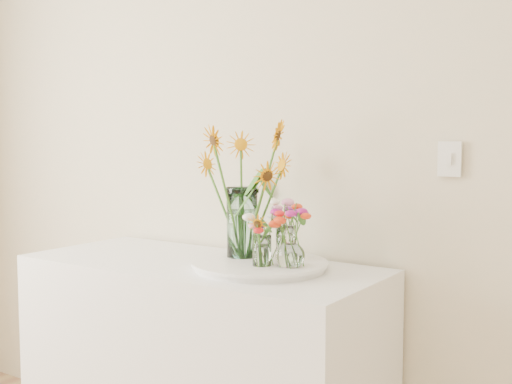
% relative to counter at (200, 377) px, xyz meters
% --- Properties ---
extents(counter, '(1.40, 0.60, 0.90)m').
position_rel_counter_xyz_m(counter, '(0.00, 0.00, 0.00)').
color(counter, white).
rests_on(counter, ground_plane).
extents(tray, '(0.47, 0.47, 0.02)m').
position_rel_counter_xyz_m(tray, '(0.27, 0.02, 0.46)').
color(tray, white).
rests_on(tray, counter).
extents(mason_jar, '(0.15, 0.15, 0.27)m').
position_rel_counter_xyz_m(mason_jar, '(0.16, 0.05, 0.61)').
color(mason_jar, '#9DD2C3').
rests_on(mason_jar, tray).
extents(sunflower_bouquet, '(0.86, 0.86, 0.52)m').
position_rel_counter_xyz_m(sunflower_bouquet, '(0.16, 0.05, 0.73)').
color(sunflower_bouquet, orange).
rests_on(sunflower_bouquet, tray).
extents(small_vase_a, '(0.09, 0.09, 0.11)m').
position_rel_counter_xyz_m(small_vase_a, '(0.32, -0.05, 0.53)').
color(small_vase_a, white).
rests_on(small_vase_a, tray).
extents(wildflower_posy_a, '(0.18, 0.18, 0.20)m').
position_rel_counter_xyz_m(wildflower_posy_a, '(0.32, -0.05, 0.58)').
color(wildflower_posy_a, '#EE3B14').
rests_on(wildflower_posy_a, tray).
extents(small_vase_b, '(0.10, 0.10, 0.15)m').
position_rel_counter_xyz_m(small_vase_b, '(0.41, -0.01, 0.55)').
color(small_vase_b, white).
rests_on(small_vase_b, tray).
extents(wildflower_posy_b, '(0.22, 0.22, 0.24)m').
position_rel_counter_xyz_m(wildflower_posy_b, '(0.41, -0.01, 0.59)').
color(wildflower_posy_b, '#EE3B14').
rests_on(wildflower_posy_b, tray).
extents(small_vase_c, '(0.10, 0.10, 0.13)m').
position_rel_counter_xyz_m(small_vase_c, '(0.32, 0.10, 0.54)').
color(small_vase_c, white).
rests_on(small_vase_c, tray).
extents(wildflower_posy_c, '(0.20, 0.20, 0.22)m').
position_rel_counter_xyz_m(wildflower_posy_c, '(0.32, 0.10, 0.58)').
color(wildflower_posy_c, '#EE3B14').
rests_on(wildflower_posy_c, tray).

